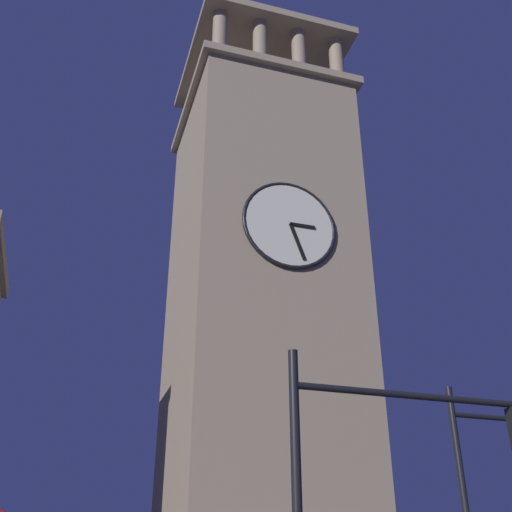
{
  "coord_description": "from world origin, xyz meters",
  "views": [
    {
      "loc": [
        5.67,
        19.6,
        2.15
      ],
      "look_at": [
        -1.84,
        -4.73,
        15.49
      ],
      "focal_mm": 44.71,
      "sensor_mm": 36.0,
      "label": 1
    }
  ],
  "objects": [
    {
      "name": "clocktower",
      "position": [
        -2.07,
        -4.71,
        12.29
      ],
      "size": [
        7.74,
        8.08,
        29.61
      ],
      "color": "gray",
      "rests_on": "ground_plane"
    },
    {
      "name": "traffic_signal_near",
      "position": [
        0.63,
        10.07,
        3.78
      ],
      "size": [
        4.42,
        0.41,
        5.69
      ],
      "color": "black",
      "rests_on": "ground_plane"
    },
    {
      "name": "traffic_signal_far",
      "position": [
        -4.56,
        6.47,
        4.25
      ],
      "size": [
        4.21,
        0.41,
        6.51
      ],
      "color": "black",
      "rests_on": "ground_plane"
    }
  ]
}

